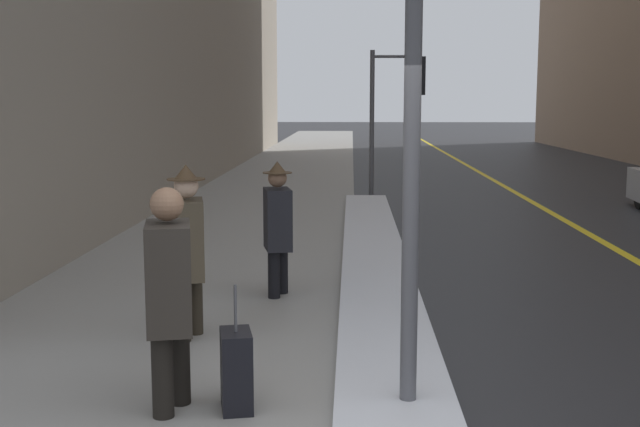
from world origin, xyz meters
name	(u,v)px	position (x,y,z in m)	size (l,w,h in m)	color
sidewalk_slab	(273,193)	(-2.00, 15.00, 0.01)	(4.00, 80.00, 0.01)	gray
road_centre_stripe	(518,194)	(4.00, 15.00, 0.00)	(0.16, 80.00, 0.00)	gold
snow_bank_curb	(375,263)	(0.27, 6.15, 0.07)	(0.89, 14.73, 0.13)	silver
traffic_light_near	(402,91)	(1.12, 14.72, 2.48)	(1.31, 0.34, 3.44)	#515156
pedestrian_in_glasses	(169,289)	(-1.37, 1.00, 0.92)	(0.42, 0.59, 1.66)	black
pedestrian_with_shoulder_bag	(188,245)	(-1.61, 2.82, 0.91)	(0.40, 0.75, 1.67)	#2A241B
pedestrian_in_fedora	(278,223)	(-0.91, 4.52, 0.86)	(0.38, 0.72, 1.58)	black
rolling_suitcase	(236,371)	(-0.90, 1.03, 0.30)	(0.29, 0.40, 0.95)	black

